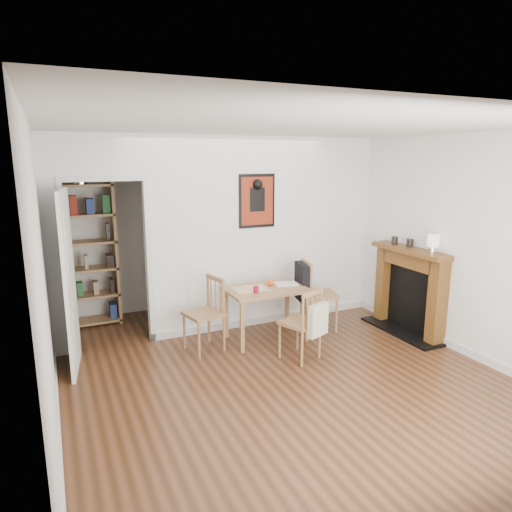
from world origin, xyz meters
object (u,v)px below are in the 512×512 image
red_glass (256,289)px  ceramic_jar_a (410,243)px  fireplace (410,288)px  dining_table (266,295)px  chair_front (301,323)px  orange_fruit (270,282)px  chair_right (318,294)px  chair_left (204,315)px  notebook (286,284)px  ceramic_jar_b (395,240)px  mantel_lamp (433,242)px  bookshelf (85,256)px

red_glass → ceramic_jar_a: size_ratio=0.78×
fireplace → dining_table: bearing=163.7°
fireplace → ceramic_jar_a: 0.60m
chair_front → orange_fruit: 0.83m
chair_right → chair_left: bearing=-179.2°
chair_left → notebook: bearing=2.8°
chair_front → ceramic_jar_b: (1.71, 0.44, 0.78)m
orange_fruit → mantel_lamp: size_ratio=0.37×
notebook → dining_table: bearing=-168.7°
orange_fruit → notebook: (0.21, -0.02, -0.04)m
dining_table → red_glass: red_glass is taller
mantel_lamp → ceramic_jar_a: bearing=84.0°
bookshelf → red_glass: size_ratio=23.64×
chair_left → ceramic_jar_a: (2.72, -0.49, 0.76)m
red_glass → mantel_lamp: bearing=-21.5°
ceramic_jar_a → mantel_lamp: bearing=-96.0°
chair_left → fireplace: (2.72, -0.55, 0.16)m
chair_left → ceramic_jar_b: ceramic_jar_b is taller
chair_left → fireplace: 2.78m
chair_left → chair_right: (1.63, 0.02, 0.05)m
dining_table → ceramic_jar_a: size_ratio=9.37×
chair_right → chair_front: 0.99m
chair_left → red_glass: (0.64, -0.12, 0.27)m
mantel_lamp → notebook: bearing=147.1°
red_glass → ceramic_jar_b: ceramic_jar_b is taller
red_glass → orange_fruit: (0.30, 0.21, 0.00)m
bookshelf → mantel_lamp: bookshelf is taller
red_glass → ceramic_jar_b: size_ratio=0.79×
orange_fruit → chair_right: bearing=-4.7°
notebook → mantel_lamp: bearing=-32.9°
fireplace → mantel_lamp: size_ratio=5.27×
fireplace → orange_fruit: fireplace is taller
dining_table → orange_fruit: (0.10, 0.09, 0.13)m
notebook → ceramic_jar_b: size_ratio=2.76×
chair_left → bookshelf: bearing=127.7°
bookshelf → notebook: size_ratio=6.75×
chair_front → red_glass: 0.72m
fireplace → mantel_lamp: bearing=-96.0°
fireplace → notebook: fireplace is taller
dining_table → fireplace: bearing=-16.3°
orange_fruit → dining_table: bearing=-139.6°
chair_left → chair_front: size_ratio=1.06×
dining_table → bookshelf: size_ratio=0.50×
chair_left → ceramic_jar_a: 2.87m
red_glass → bookshelf: bearing=137.7°
bookshelf → ceramic_jar_a: bearing=-27.4°
dining_table → ceramic_jar_b: 1.94m
dining_table → ceramic_jar_a: bearing=-14.4°
notebook → ceramic_jar_a: ceramic_jar_a is taller
chair_right → mantel_lamp: (1.04, -0.95, 0.80)m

